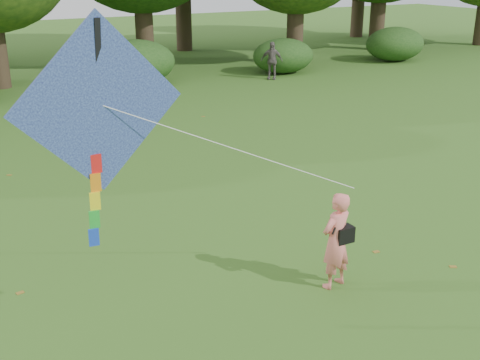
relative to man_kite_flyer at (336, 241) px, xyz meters
name	(u,v)px	position (x,y,z in m)	size (l,w,h in m)	color
ground	(339,307)	(-0.31, -0.55, -0.80)	(100.00, 100.00, 0.00)	#265114
man_kite_flyer	(336,241)	(0.00, 0.00, 0.00)	(0.58, 0.38, 1.59)	#E6746C
bystander_right	(272,61)	(8.41, 15.76, 0.02)	(0.95, 0.40, 1.63)	#655B59
crossbody_bag	(343,234)	(0.12, -0.03, 0.10)	(0.43, 0.20, 0.67)	black
flying_kite	(100,108)	(-3.36, 0.70, 2.35)	(4.79, 0.94, 3.14)	#2640A5
shrub_band	(43,73)	(-1.03, 17.05, 0.06)	(39.15, 3.22, 1.88)	#264919
fallen_leaves	(187,224)	(-1.10, 3.32, -0.79)	(9.35, 14.56, 0.01)	olive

